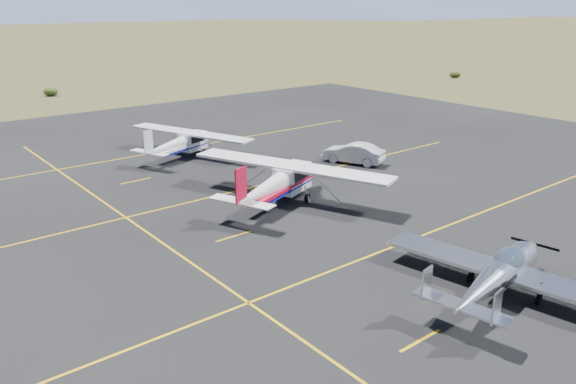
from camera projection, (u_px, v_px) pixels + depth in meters
name	position (u px, v px, depth m)	size (l,w,h in m)	color
ground	(399.00, 276.00, 22.69)	(1600.00, 1600.00, 0.00)	#383D1C
apron	(290.00, 225.00, 27.86)	(72.00, 72.00, 0.02)	black
aircraft_low_wing	(501.00, 273.00, 20.64)	(7.17, 9.89, 2.14)	silver
aircraft_cessna	(280.00, 181.00, 30.19)	(8.47, 11.62, 3.01)	white
aircraft_plain	(181.00, 142.00, 39.28)	(7.14, 10.02, 2.58)	white
sedan	(353.00, 153.00, 38.21)	(1.46, 4.19, 1.38)	silver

